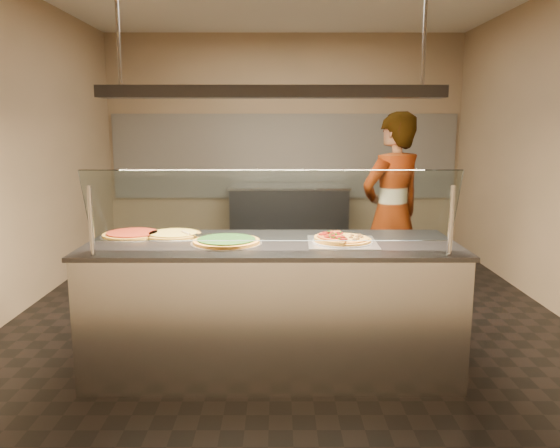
{
  "coord_description": "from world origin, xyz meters",
  "views": [
    {
      "loc": [
        -0.08,
        -4.88,
        1.72
      ],
      "look_at": [
        -0.07,
        -0.95,
        1.02
      ],
      "focal_mm": 35.0,
      "sensor_mm": 36.0,
      "label": 1
    }
  ],
  "objects_px": {
    "pizza_cheese": "(173,234)",
    "heat_lamp_housing": "(272,92)",
    "pizza_spinach": "(226,241)",
    "half_pizza_pepperoni": "(329,238)",
    "pizza_spatula": "(193,234)",
    "perforated_tray": "(342,242)",
    "worker": "(392,213)",
    "half_pizza_sausage": "(356,239)",
    "prep_table": "(289,219)",
    "serving_counter": "(272,306)",
    "pizza_tomato": "(132,234)",
    "sneeze_guard": "(271,207)"
  },
  "relations": [
    {
      "from": "pizza_cheese",
      "to": "heat_lamp_housing",
      "type": "bearing_deg",
      "value": -15.61
    },
    {
      "from": "heat_lamp_housing",
      "to": "pizza_spinach",
      "type": "bearing_deg",
      "value": -171.41
    },
    {
      "from": "half_pizza_pepperoni",
      "to": "pizza_spatula",
      "type": "relative_size",
      "value": 1.49
    },
    {
      "from": "pizza_spatula",
      "to": "heat_lamp_housing",
      "type": "xyz_separation_m",
      "value": [
        0.57,
        -0.15,
        0.99
      ]
    },
    {
      "from": "perforated_tray",
      "to": "worker",
      "type": "relative_size",
      "value": 0.26
    },
    {
      "from": "half_pizza_sausage",
      "to": "prep_table",
      "type": "xyz_separation_m",
      "value": [
        -0.4,
        3.74,
        -0.49
      ]
    },
    {
      "from": "half_pizza_pepperoni",
      "to": "pizza_cheese",
      "type": "relative_size",
      "value": 0.92
    },
    {
      "from": "worker",
      "to": "heat_lamp_housing",
      "type": "distance_m",
      "value": 1.97
    },
    {
      "from": "serving_counter",
      "to": "pizza_cheese",
      "type": "xyz_separation_m",
      "value": [
        -0.73,
        0.2,
        0.48
      ]
    },
    {
      "from": "pizza_tomato",
      "to": "pizza_spatula",
      "type": "height_order",
      "value": "pizza_spatula"
    },
    {
      "from": "pizza_tomato",
      "to": "pizza_spinach",
      "type": "bearing_deg",
      "value": -20.28
    },
    {
      "from": "pizza_cheese",
      "to": "prep_table",
      "type": "bearing_deg",
      "value": 75.44
    },
    {
      "from": "heat_lamp_housing",
      "to": "perforated_tray",
      "type": "bearing_deg",
      "value": -2.78
    },
    {
      "from": "sneeze_guard",
      "to": "worker",
      "type": "bearing_deg",
      "value": 55.82
    },
    {
      "from": "perforated_tray",
      "to": "pizza_tomato",
      "type": "bearing_deg",
      "value": 170.96
    },
    {
      "from": "perforated_tray",
      "to": "half_pizza_sausage",
      "type": "height_order",
      "value": "half_pizza_sausage"
    },
    {
      "from": "pizza_spatula",
      "to": "half_pizza_sausage",
      "type": "bearing_deg",
      "value": -8.87
    },
    {
      "from": "sneeze_guard",
      "to": "half_pizza_pepperoni",
      "type": "bearing_deg",
      "value": 39.0
    },
    {
      "from": "serving_counter",
      "to": "perforated_tray",
      "type": "height_order",
      "value": "perforated_tray"
    },
    {
      "from": "half_pizza_sausage",
      "to": "prep_table",
      "type": "distance_m",
      "value": 3.79
    },
    {
      "from": "serving_counter",
      "to": "perforated_tray",
      "type": "distance_m",
      "value": 0.68
    },
    {
      "from": "sneeze_guard",
      "to": "pizza_spinach",
      "type": "distance_m",
      "value": 0.51
    },
    {
      "from": "serving_counter",
      "to": "pizza_cheese",
      "type": "bearing_deg",
      "value": 164.39
    },
    {
      "from": "pizza_spatula",
      "to": "prep_table",
      "type": "height_order",
      "value": "pizza_spatula"
    },
    {
      "from": "perforated_tray",
      "to": "serving_counter",
      "type": "bearing_deg",
      "value": 177.22
    },
    {
      "from": "perforated_tray",
      "to": "pizza_tomato",
      "type": "xyz_separation_m",
      "value": [
        -1.52,
        0.24,
        0.01
      ]
    },
    {
      "from": "sneeze_guard",
      "to": "half_pizza_pepperoni",
      "type": "relative_size",
      "value": 5.87
    },
    {
      "from": "worker",
      "to": "heat_lamp_housing",
      "type": "height_order",
      "value": "heat_lamp_housing"
    },
    {
      "from": "heat_lamp_housing",
      "to": "sneeze_guard",
      "type": "bearing_deg",
      "value": -90.0
    },
    {
      "from": "pizza_spinach",
      "to": "pizza_cheese",
      "type": "bearing_deg",
      "value": 148.79
    },
    {
      "from": "prep_table",
      "to": "half_pizza_pepperoni",
      "type": "bearing_deg",
      "value": -86.8
    },
    {
      "from": "perforated_tray",
      "to": "pizza_spatula",
      "type": "relative_size",
      "value": 1.83
    },
    {
      "from": "serving_counter",
      "to": "sneeze_guard",
      "type": "height_order",
      "value": "sneeze_guard"
    },
    {
      "from": "worker",
      "to": "heat_lamp_housing",
      "type": "bearing_deg",
      "value": 17.41
    },
    {
      "from": "perforated_tray",
      "to": "half_pizza_sausage",
      "type": "xyz_separation_m",
      "value": [
        0.1,
        -0.0,
        0.02
      ]
    },
    {
      "from": "prep_table",
      "to": "pizza_cheese",
      "type": "bearing_deg",
      "value": -104.56
    },
    {
      "from": "pizza_cheese",
      "to": "worker",
      "type": "distance_m",
      "value": 2.11
    },
    {
      "from": "serving_counter",
      "to": "heat_lamp_housing",
      "type": "height_order",
      "value": "heat_lamp_housing"
    },
    {
      "from": "pizza_spinach",
      "to": "pizza_cheese",
      "type": "height_order",
      "value": "pizza_spinach"
    },
    {
      "from": "perforated_tray",
      "to": "half_pizza_pepperoni",
      "type": "distance_m",
      "value": 0.1
    },
    {
      "from": "pizza_tomato",
      "to": "prep_table",
      "type": "height_order",
      "value": "pizza_tomato"
    },
    {
      "from": "serving_counter",
      "to": "pizza_tomato",
      "type": "xyz_separation_m",
      "value": [
        -1.03,
        0.22,
        0.48
      ]
    },
    {
      "from": "half_pizza_pepperoni",
      "to": "heat_lamp_housing",
      "type": "height_order",
      "value": "heat_lamp_housing"
    },
    {
      "from": "perforated_tray",
      "to": "pizza_tomato",
      "type": "distance_m",
      "value": 1.54
    },
    {
      "from": "pizza_spinach",
      "to": "pizza_spatula",
      "type": "relative_size",
      "value": 1.85
    },
    {
      "from": "half_pizza_sausage",
      "to": "heat_lamp_housing",
      "type": "xyz_separation_m",
      "value": [
        -0.58,
        0.03,
        0.99
      ]
    },
    {
      "from": "perforated_tray",
      "to": "worker",
      "type": "xyz_separation_m",
      "value": [
        0.61,
        1.3,
        -0.01
      ]
    },
    {
      "from": "perforated_tray",
      "to": "heat_lamp_housing",
      "type": "bearing_deg",
      "value": 177.22
    },
    {
      "from": "prep_table",
      "to": "worker",
      "type": "relative_size",
      "value": 0.87
    },
    {
      "from": "pizza_cheese",
      "to": "pizza_spatula",
      "type": "distance_m",
      "value": 0.16
    }
  ]
}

